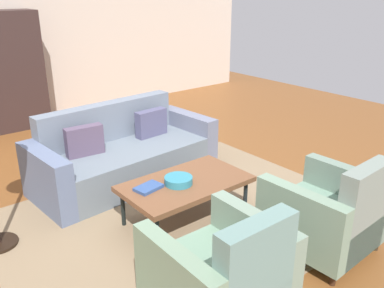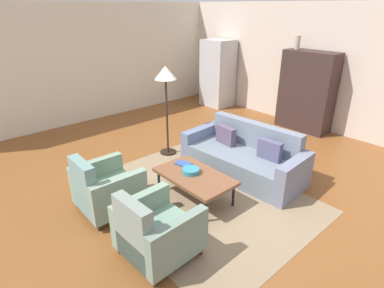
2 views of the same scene
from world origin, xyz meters
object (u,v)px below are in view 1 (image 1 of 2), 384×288
(fruit_bowl, at_px, (178,180))
(cabinet, at_px, (1,72))
(couch, at_px, (122,155))
(armchair_right, at_px, (330,216))
(coffee_table, at_px, (186,185))
(armchair_left, at_px, (224,276))
(book_stack, at_px, (149,188))

(fruit_bowl, relative_size, cabinet, 0.15)
(couch, relative_size, armchair_right, 2.45)
(armchair_right, xyz_separation_m, fruit_bowl, (-0.69, 1.17, 0.09))
(couch, xyz_separation_m, coffee_table, (0.01, -1.19, 0.08))
(armchair_left, distance_m, fruit_bowl, 1.28)
(coffee_table, distance_m, cabinet, 3.98)
(couch, distance_m, coffee_table, 1.19)
(armchair_right, bearing_deg, coffee_table, 115.47)
(armchair_right, bearing_deg, couch, 102.65)
(couch, height_order, fruit_bowl, couch)
(cabinet, bearing_deg, book_stack, -88.08)
(cabinet, bearing_deg, couch, -79.97)
(armchair_right, bearing_deg, book_stack, 125.68)
(armchair_left, height_order, fruit_bowl, armchair_left)
(coffee_table, relative_size, fruit_bowl, 4.57)
(coffee_table, distance_m, book_stack, 0.37)
(armchair_left, xyz_separation_m, fruit_bowl, (0.52, 1.17, 0.09))
(fruit_bowl, height_order, cabinet, cabinet)
(book_stack, relative_size, cabinet, 0.15)
(armchair_right, relative_size, cabinet, 0.49)
(couch, xyz_separation_m, book_stack, (-0.35, -1.10, 0.13))
(couch, xyz_separation_m, fruit_bowl, (-0.08, -1.19, 0.15))
(armchair_right, bearing_deg, cabinet, 100.28)
(coffee_table, relative_size, cabinet, 0.67)
(couch, distance_m, cabinet, 2.84)
(armchair_right, height_order, cabinet, cabinet)
(coffee_table, bearing_deg, book_stack, 166.34)
(armchair_right, bearing_deg, armchair_left, 178.17)
(armchair_right, bearing_deg, fruit_bowl, 118.71)
(couch, bearing_deg, armchair_right, 100.66)
(armchair_left, height_order, cabinet, cabinet)
(couch, relative_size, armchair_left, 2.45)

